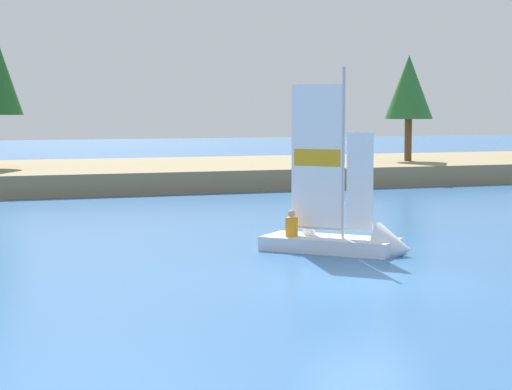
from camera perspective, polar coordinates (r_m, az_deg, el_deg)
The scene contains 4 objects.
ground_plane at distance 21.87m, azimuth 6.07°, elevation -5.05°, with size 200.00×200.00×0.00m, color #2D609E.
shore_bank at distance 49.41m, azimuth -8.91°, elevation 1.17°, with size 80.00×12.94×0.99m, color #897A56.
shoreline_tree_midright at distance 53.41m, azimuth 8.94°, elevation 6.22°, with size 2.60×2.60×5.70m.
sailboat at distance 26.01m, azimuth 5.80°, elevation -2.62°, with size 3.83×3.91×5.41m.
Camera 1 is at (-9.50, -19.32, 3.85)m, focal length 68.31 mm.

